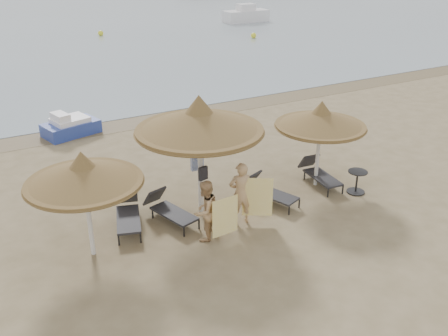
{
  "coord_description": "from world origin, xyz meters",
  "views": [
    {
      "loc": [
        -5.65,
        -8.93,
        6.7
      ],
      "look_at": [
        -0.07,
        1.2,
        1.38
      ],
      "focal_mm": 40.0,
      "sensor_mm": 36.0,
      "label": 1
    }
  ],
  "objects_px": {
    "palapa_center": "(199,121)",
    "lounger_near_right": "(267,190)",
    "palapa_left": "(83,174)",
    "lounger_far_left": "(128,213)",
    "lounger_far_right": "(318,173)",
    "side_table": "(357,182)",
    "lounger_near_left": "(168,208)",
    "palapa_right": "(321,119)",
    "person_right": "(241,188)",
    "pedal_boat": "(70,126)",
    "person_left": "(205,206)"
  },
  "relations": [
    {
      "from": "lounger_near_left",
      "to": "lounger_far_right",
      "type": "xyz_separation_m",
      "value": [
        4.8,
        -0.15,
        -0.0
      ]
    },
    {
      "from": "person_right",
      "to": "pedal_boat",
      "type": "relative_size",
      "value": 0.89
    },
    {
      "from": "side_table",
      "to": "person_right",
      "type": "relative_size",
      "value": 0.35
    },
    {
      "from": "palapa_right",
      "to": "pedal_boat",
      "type": "relative_size",
      "value": 1.2
    },
    {
      "from": "side_table",
      "to": "palapa_left",
      "type": "bearing_deg",
      "value": 175.47
    },
    {
      "from": "person_left",
      "to": "person_right",
      "type": "height_order",
      "value": "person_right"
    },
    {
      "from": "lounger_near_left",
      "to": "person_right",
      "type": "distance_m",
      "value": 1.98
    },
    {
      "from": "lounger_near_left",
      "to": "person_left",
      "type": "relative_size",
      "value": 0.98
    },
    {
      "from": "palapa_left",
      "to": "lounger_near_left",
      "type": "distance_m",
      "value": 2.82
    },
    {
      "from": "side_table",
      "to": "person_left",
      "type": "height_order",
      "value": "person_left"
    },
    {
      "from": "lounger_near_left",
      "to": "lounger_near_right",
      "type": "relative_size",
      "value": 1.0
    },
    {
      "from": "palapa_left",
      "to": "palapa_right",
      "type": "distance_m",
      "value": 6.82
    },
    {
      "from": "side_table",
      "to": "palapa_center",
      "type": "bearing_deg",
      "value": 165.54
    },
    {
      "from": "lounger_far_left",
      "to": "lounger_near_right",
      "type": "xyz_separation_m",
      "value": [
        3.81,
        -0.66,
        -0.01
      ]
    },
    {
      "from": "palapa_left",
      "to": "person_left",
      "type": "height_order",
      "value": "palapa_left"
    },
    {
      "from": "palapa_center",
      "to": "lounger_far_right",
      "type": "xyz_separation_m",
      "value": [
        3.87,
        -0.12,
        -2.26
      ]
    },
    {
      "from": "side_table",
      "to": "person_right",
      "type": "bearing_deg",
      "value": 177.13
    },
    {
      "from": "side_table",
      "to": "pedal_boat",
      "type": "height_order",
      "value": "pedal_boat"
    },
    {
      "from": "lounger_far_right",
      "to": "palapa_right",
      "type": "bearing_deg",
      "value": -150.17
    },
    {
      "from": "palapa_center",
      "to": "lounger_near_left",
      "type": "xyz_separation_m",
      "value": [
        -0.93,
        0.04,
        -2.26
      ]
    },
    {
      "from": "palapa_right",
      "to": "lounger_far_left",
      "type": "height_order",
      "value": "palapa_right"
    },
    {
      "from": "lounger_near_right",
      "to": "person_right",
      "type": "relative_size",
      "value": 0.91
    },
    {
      "from": "side_table",
      "to": "person_left",
      "type": "bearing_deg",
      "value": -179.08
    },
    {
      "from": "lounger_near_right",
      "to": "side_table",
      "type": "distance_m",
      "value": 2.68
    },
    {
      "from": "person_right",
      "to": "palapa_left",
      "type": "bearing_deg",
      "value": 10.03
    },
    {
      "from": "lounger_far_left",
      "to": "person_right",
      "type": "relative_size",
      "value": 0.94
    },
    {
      "from": "person_left",
      "to": "palapa_right",
      "type": "bearing_deg",
      "value": 168.4
    },
    {
      "from": "lounger_far_right",
      "to": "side_table",
      "type": "distance_m",
      "value": 1.18
    },
    {
      "from": "palapa_left",
      "to": "palapa_right",
      "type": "relative_size",
      "value": 1.0
    },
    {
      "from": "lounger_far_left",
      "to": "side_table",
      "type": "bearing_deg",
      "value": 4.01
    },
    {
      "from": "palapa_center",
      "to": "lounger_near_right",
      "type": "distance_m",
      "value": 2.96
    },
    {
      "from": "palapa_right",
      "to": "side_table",
      "type": "relative_size",
      "value": 3.9
    },
    {
      "from": "person_right",
      "to": "pedal_boat",
      "type": "height_order",
      "value": "person_right"
    },
    {
      "from": "lounger_near_right",
      "to": "pedal_boat",
      "type": "relative_size",
      "value": 0.81
    },
    {
      "from": "palapa_right",
      "to": "lounger_near_left",
      "type": "relative_size",
      "value": 1.49
    },
    {
      "from": "lounger_near_left",
      "to": "lounger_near_right",
      "type": "distance_m",
      "value": 2.84
    },
    {
      "from": "lounger_near_left",
      "to": "pedal_boat",
      "type": "bearing_deg",
      "value": 79.44
    },
    {
      "from": "palapa_left",
      "to": "palapa_center",
      "type": "xyz_separation_m",
      "value": [
        3.08,
        0.55,
        0.53
      ]
    },
    {
      "from": "person_left",
      "to": "lounger_near_left",
      "type": "bearing_deg",
      "value": -95.99
    },
    {
      "from": "palapa_left",
      "to": "pedal_boat",
      "type": "bearing_deg",
      "value": 80.25
    },
    {
      "from": "palapa_center",
      "to": "person_left",
      "type": "distance_m",
      "value": 2.15
    },
    {
      "from": "lounger_far_left",
      "to": "side_table",
      "type": "height_order",
      "value": "lounger_far_left"
    },
    {
      "from": "pedal_boat",
      "to": "palapa_right",
      "type": "bearing_deg",
      "value": -69.83
    },
    {
      "from": "lounger_far_left",
      "to": "pedal_boat",
      "type": "bearing_deg",
      "value": 105.05
    },
    {
      "from": "palapa_center",
      "to": "palapa_right",
      "type": "relative_size",
      "value": 1.25
    },
    {
      "from": "palapa_center",
      "to": "lounger_near_right",
      "type": "relative_size",
      "value": 1.87
    },
    {
      "from": "lounger_far_left",
      "to": "side_table",
      "type": "distance_m",
      "value": 6.53
    },
    {
      "from": "palapa_left",
      "to": "lounger_far_left",
      "type": "bearing_deg",
      "value": 36.92
    },
    {
      "from": "lounger_far_left",
      "to": "lounger_near_left",
      "type": "height_order",
      "value": "lounger_far_left"
    },
    {
      "from": "lounger_near_left",
      "to": "palapa_right",
      "type": "bearing_deg",
      "value": -18.97
    }
  ]
}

